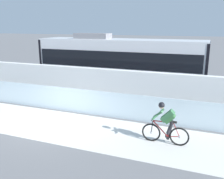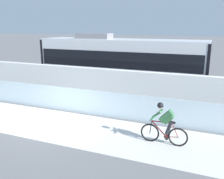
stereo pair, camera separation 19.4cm
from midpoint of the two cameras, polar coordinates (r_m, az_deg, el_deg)
The scene contains 8 objects.
ground_plane at distance 11.75m, azimuth -13.93°, elevation -7.57°, with size 200.00×200.00×0.00m, color slate.
bike_path_deck at distance 11.75m, azimuth -13.93°, elevation -7.54°, with size 32.00×3.20×0.01m, color silver.
glass_parapet at distance 12.99m, azimuth -9.32°, elevation -2.28°, with size 32.00×0.05×1.24m, color silver.
concrete_barrier_wall at distance 14.39m, azimuth -5.65°, elevation 1.08°, with size 32.00×0.36×2.01m, color white.
tram_rail_near at distance 16.80m, azimuth -1.61°, elevation -0.42°, with size 32.00×0.08×0.01m, color #595654.
tram_rail_far at distance 18.08m, azimuth 0.23°, elevation 0.66°, with size 32.00×0.08×0.01m, color #595654.
tram at distance 16.72m, azimuth 2.37°, elevation 6.11°, with size 11.06×2.54×3.81m.
cyclist_on_bike at distance 9.49m, azimuth 12.51°, elevation -7.81°, with size 1.77×0.58×1.61m.
Camera 2 is at (6.70, -8.66, 4.33)m, focal length 39.90 mm.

